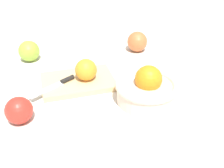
% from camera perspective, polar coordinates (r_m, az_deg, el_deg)
% --- Properties ---
extents(ground_plane, '(2.40, 2.40, 0.00)m').
position_cam_1_polar(ground_plane, '(0.84, -3.10, 0.26)').
color(ground_plane, silver).
extents(bowl, '(0.18, 0.18, 0.11)m').
position_cam_1_polar(bowl, '(0.74, 7.48, -1.00)').
color(bowl, beige).
rests_on(bowl, ground_plane).
extents(cutting_board, '(0.23, 0.17, 0.02)m').
position_cam_1_polar(cutting_board, '(0.84, -7.33, 0.50)').
color(cutting_board, '#DBB77F').
rests_on(cutting_board, ground_plane).
extents(orange_on_board, '(0.07, 0.07, 0.07)m').
position_cam_1_polar(orange_on_board, '(0.82, -5.66, 3.20)').
color(orange_on_board, orange).
rests_on(orange_on_board, cutting_board).
extents(knife, '(0.14, 0.10, 0.01)m').
position_cam_1_polar(knife, '(0.81, -11.42, 0.13)').
color(knife, silver).
rests_on(knife, cutting_board).
extents(apple_front_right, '(0.08, 0.08, 0.08)m').
position_cam_1_polar(apple_front_right, '(1.01, -17.44, 6.79)').
color(apple_front_right, '#8EB738').
rests_on(apple_front_right, ground_plane).
extents(apple_front_left, '(0.08, 0.08, 0.08)m').
position_cam_1_polar(apple_front_left, '(1.04, 5.46, 9.06)').
color(apple_front_left, '#CC6638').
rests_on(apple_front_left, ground_plane).
extents(apple_back_right, '(0.07, 0.07, 0.07)m').
position_cam_1_polar(apple_back_right, '(0.71, -19.41, -5.38)').
color(apple_back_right, red).
rests_on(apple_back_right, ground_plane).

